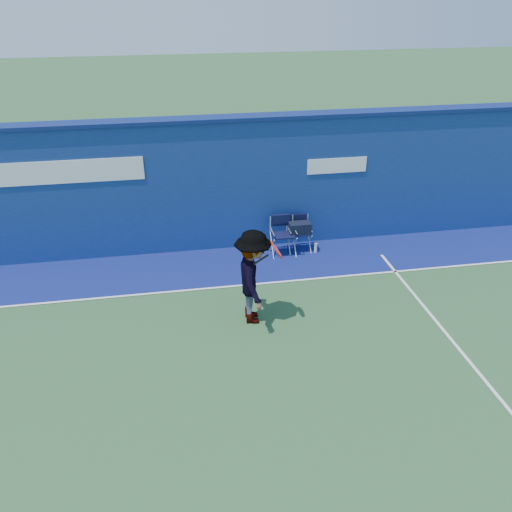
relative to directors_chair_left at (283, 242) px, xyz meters
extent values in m
plane|color=#2D552E|center=(-2.26, -4.50, -0.30)|extent=(80.00, 80.00, 0.00)
cube|color=navy|center=(-2.26, 0.70, 1.20)|extent=(24.00, 0.40, 3.00)
cube|color=navy|center=(-2.26, 0.70, 2.74)|extent=(24.00, 0.50, 0.08)
cube|color=white|center=(-5.26, 0.49, 1.80)|extent=(4.50, 0.02, 0.50)
cube|color=white|center=(1.34, 0.49, 1.60)|extent=(1.40, 0.02, 0.35)
cube|color=navy|center=(-2.26, -0.40, -0.29)|extent=(24.00, 1.80, 0.01)
cube|color=white|center=(-2.26, -1.30, -0.28)|extent=(24.00, 0.06, 0.01)
cube|color=black|center=(0.00, -0.02, 0.19)|extent=(0.47, 0.39, 0.03)
cube|color=silver|center=(0.00, 0.21, 0.38)|extent=(0.53, 0.02, 0.38)
cube|color=black|center=(0.00, 0.21, 0.45)|extent=(0.47, 0.03, 0.27)
cube|color=black|center=(0.00, 0.21, 0.49)|extent=(0.38, 0.06, 0.21)
cube|color=black|center=(0.40, 0.09, 0.16)|extent=(0.44, 0.37, 0.03)
cube|color=silver|center=(0.40, 0.30, 0.34)|extent=(0.50, 0.02, 0.36)
cube|color=black|center=(0.40, 0.30, 0.41)|extent=(0.44, 0.02, 0.25)
cube|color=black|center=(0.40, 0.06, 0.29)|extent=(0.50, 0.29, 0.27)
cylinder|color=white|center=(0.77, -0.08, -0.18)|extent=(0.07, 0.07, 0.23)
imported|color=#EA4738|center=(-1.14, -2.55, 0.62)|extent=(0.74, 1.21, 1.83)
torus|color=red|center=(-0.74, -2.67, 1.20)|extent=(0.22, 0.37, 0.33)
cylinder|color=gray|center=(-0.74, -2.67, 1.20)|extent=(0.17, 0.31, 0.27)
cylinder|color=black|center=(-1.03, -2.67, 1.03)|extent=(0.31, 0.04, 0.21)
camera|label=1|loc=(-2.57, -10.97, 5.54)|focal=38.00mm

